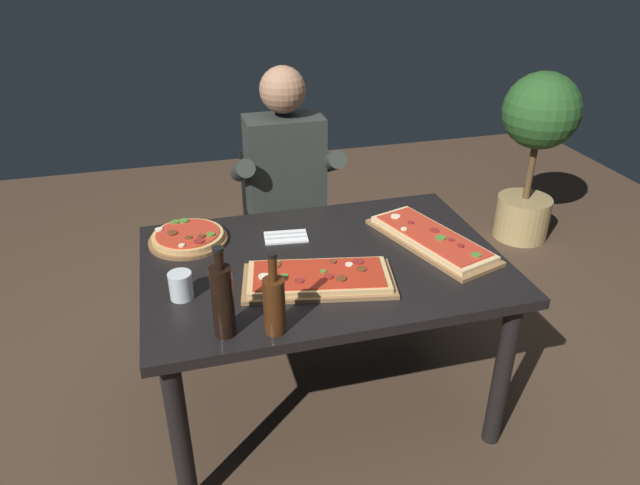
# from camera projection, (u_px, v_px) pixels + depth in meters

# --- Properties ---
(ground_plane) EXTENTS (6.40, 6.40, 0.00)m
(ground_plane) POSITION_uv_depth(u_px,v_px,m) (323.00, 400.00, 2.67)
(ground_plane) COLOR #4C3828
(dining_table) EXTENTS (1.40, 0.96, 0.74)m
(dining_table) POSITION_uv_depth(u_px,v_px,m) (323.00, 280.00, 2.36)
(dining_table) COLOR black
(dining_table) RESTS_ON ground_plane
(pizza_rectangular_front) EXTENTS (0.60, 0.37, 0.05)m
(pizza_rectangular_front) POSITION_uv_depth(u_px,v_px,m) (318.00, 278.00, 2.16)
(pizza_rectangular_front) COLOR olive
(pizza_rectangular_front) RESTS_ON dining_table
(pizza_rectangular_left) EXTENTS (0.40, 0.64, 0.05)m
(pizza_rectangular_left) POSITION_uv_depth(u_px,v_px,m) (432.00, 239.00, 2.43)
(pizza_rectangular_left) COLOR olive
(pizza_rectangular_left) RESTS_ON dining_table
(pizza_round_far) EXTENTS (0.32, 0.32, 0.05)m
(pizza_round_far) POSITION_uv_depth(u_px,v_px,m) (188.00, 238.00, 2.44)
(pizza_round_far) COLOR brown
(pizza_round_far) RESTS_ON dining_table
(wine_bottle_dark) EXTENTS (0.07, 0.07, 0.32)m
(wine_bottle_dark) POSITION_uv_depth(u_px,v_px,m) (223.00, 299.00, 1.84)
(wine_bottle_dark) COLOR black
(wine_bottle_dark) RESTS_ON dining_table
(oil_bottle_amber) EXTENTS (0.07, 0.07, 0.29)m
(oil_bottle_amber) POSITION_uv_depth(u_px,v_px,m) (274.00, 303.00, 1.86)
(oil_bottle_amber) COLOR #47230F
(oil_bottle_amber) RESTS_ON dining_table
(tumbler_near_camera) EXTENTS (0.08, 0.08, 0.10)m
(tumbler_near_camera) POSITION_uv_depth(u_px,v_px,m) (181.00, 286.00, 2.06)
(tumbler_near_camera) COLOR silver
(tumbler_near_camera) RESTS_ON dining_table
(napkin_cutlery_set) EXTENTS (0.19, 0.13, 0.01)m
(napkin_cutlery_set) POSITION_uv_depth(u_px,v_px,m) (286.00, 237.00, 2.47)
(napkin_cutlery_set) COLOR white
(napkin_cutlery_set) RESTS_ON dining_table
(diner_chair) EXTENTS (0.44, 0.44, 0.87)m
(diner_chair) POSITION_uv_depth(u_px,v_px,m) (284.00, 222.00, 3.17)
(diner_chair) COLOR black
(diner_chair) RESTS_ON ground_plane
(seated_diner) EXTENTS (0.53, 0.41, 1.33)m
(seated_diner) POSITION_uv_depth(u_px,v_px,m) (287.00, 187.00, 2.94)
(seated_diner) COLOR #23232D
(seated_diner) RESTS_ON ground_plane
(potted_plant_corner) EXTENTS (0.48, 0.48, 1.12)m
(potted_plant_corner) POSITION_uv_depth(u_px,v_px,m) (536.00, 139.00, 3.74)
(potted_plant_corner) COLOR tan
(potted_plant_corner) RESTS_ON ground_plane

